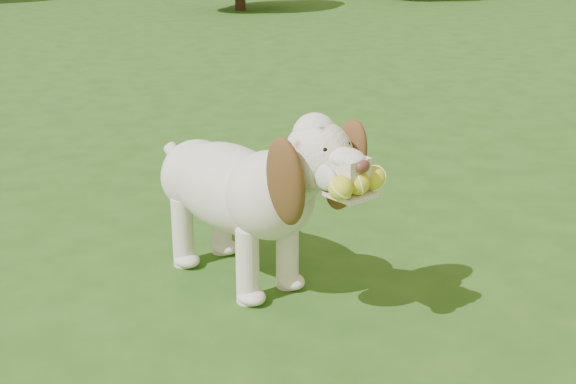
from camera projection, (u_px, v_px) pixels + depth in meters
name	position (u px, v px, depth m)	size (l,w,h in m)	color
ground	(196.00, 247.00, 3.15)	(80.00, 80.00, 0.00)	#244C15
dog	(247.00, 186.00, 2.73)	(0.64, 1.02, 0.69)	silver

